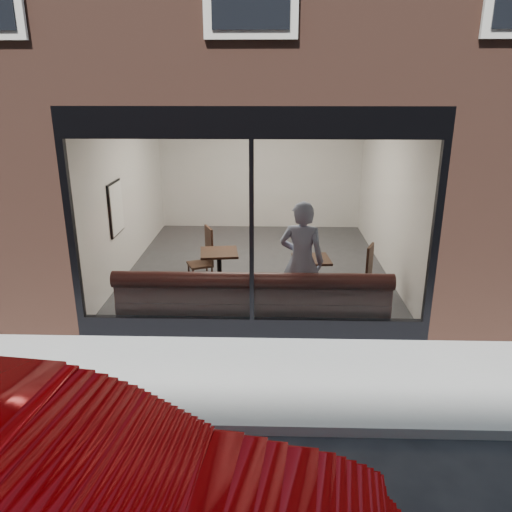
{
  "coord_description": "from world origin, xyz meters",
  "views": [
    {
      "loc": [
        0.25,
        -4.38,
        3.43
      ],
      "look_at": [
        0.05,
        2.4,
        1.12
      ],
      "focal_mm": 35.0,
      "sensor_mm": 36.0,
      "label": 1
    }
  ],
  "objects_px": {
    "person": "(302,261)",
    "cafe_chair_left": "(200,264)",
    "cafe_chair_right": "(357,283)",
    "banquette": "(253,311)",
    "cafe_table_left": "(219,253)",
    "cafe_table_right": "(311,259)"
  },
  "relations": [
    {
      "from": "person",
      "to": "cafe_chair_left",
      "type": "bearing_deg",
      "value": -30.49
    },
    {
      "from": "person",
      "to": "cafe_chair_right",
      "type": "height_order",
      "value": "person"
    },
    {
      "from": "banquette",
      "to": "cafe_table_left",
      "type": "distance_m",
      "value": 1.46
    },
    {
      "from": "person",
      "to": "cafe_table_right",
      "type": "xyz_separation_m",
      "value": [
        0.2,
        0.63,
        -0.19
      ]
    },
    {
      "from": "cafe_table_left",
      "to": "cafe_table_right",
      "type": "xyz_separation_m",
      "value": [
        1.55,
        -0.3,
        0.0
      ]
    },
    {
      "from": "person",
      "to": "banquette",
      "type": "bearing_deg",
      "value": 34.88
    },
    {
      "from": "cafe_table_right",
      "to": "cafe_chair_right",
      "type": "height_order",
      "value": "cafe_table_right"
    },
    {
      "from": "person",
      "to": "cafe_chair_right",
      "type": "distance_m",
      "value": 1.48
    },
    {
      "from": "cafe_table_right",
      "to": "cafe_chair_left",
      "type": "xyz_separation_m",
      "value": [
        -2.0,
        1.09,
        -0.5
      ]
    },
    {
      "from": "person",
      "to": "cafe_table_left",
      "type": "xyz_separation_m",
      "value": [
        -1.35,
        0.93,
        -0.19
      ]
    },
    {
      "from": "cafe_table_right",
      "to": "banquette",
      "type": "bearing_deg",
      "value": -135.51
    },
    {
      "from": "banquette",
      "to": "cafe_table_right",
      "type": "distance_m",
      "value": 1.4
    },
    {
      "from": "cafe_table_left",
      "to": "cafe_chair_left",
      "type": "relative_size",
      "value": 1.48
    },
    {
      "from": "cafe_chair_right",
      "to": "cafe_chair_left",
      "type": "bearing_deg",
      "value": 5.52
    },
    {
      "from": "person",
      "to": "cafe_chair_right",
      "type": "xyz_separation_m",
      "value": [
        1.01,
        0.83,
        -0.69
      ]
    },
    {
      "from": "banquette",
      "to": "cafe_chair_left",
      "type": "distance_m",
      "value": 2.28
    },
    {
      "from": "banquette",
      "to": "cafe_chair_left",
      "type": "relative_size",
      "value": 9.43
    },
    {
      "from": "cafe_table_left",
      "to": "cafe_chair_right",
      "type": "relative_size",
      "value": 1.68
    },
    {
      "from": "cafe_table_left",
      "to": "cafe_table_right",
      "type": "distance_m",
      "value": 1.58
    },
    {
      "from": "banquette",
      "to": "cafe_chair_right",
      "type": "bearing_deg",
      "value": 32.85
    },
    {
      "from": "cafe_chair_left",
      "to": "cafe_table_right",
      "type": "bearing_deg",
      "value": 128.39
    },
    {
      "from": "banquette",
      "to": "person",
      "type": "relative_size",
      "value": 2.16
    }
  ]
}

